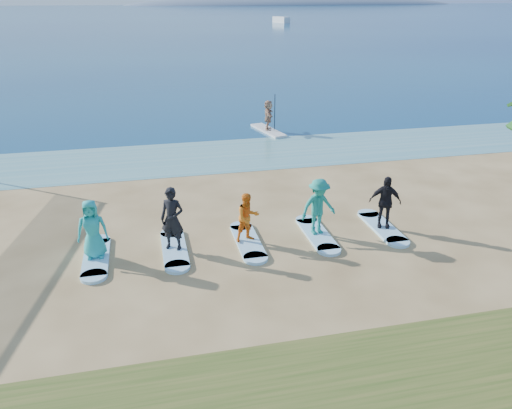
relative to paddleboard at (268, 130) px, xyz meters
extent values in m
plane|color=tan|center=(-4.36, -14.19, -0.06)|extent=(600.00, 600.00, 0.00)
plane|color=teal|center=(-4.36, -3.69, -0.05)|extent=(600.00, 600.00, 0.00)
plane|color=navy|center=(-4.36, 145.81, -0.05)|extent=(600.00, 600.00, 0.00)
ellipsoid|color=slate|center=(90.64, 285.81, -0.06)|extent=(220.00, 56.00, 18.00)
cube|color=silver|center=(0.00, 0.00, 0.00)|extent=(1.34, 3.08, 0.12)
imported|color=tan|center=(0.00, 0.00, 0.84)|extent=(0.81, 1.52, 1.57)
cube|color=silver|center=(28.63, 99.98, -0.06)|extent=(3.17, 5.73, 1.41)
cube|color=#A4DFFF|center=(-8.19, -12.50, -0.01)|extent=(0.70, 2.20, 0.09)
imported|color=teal|center=(-8.19, -12.50, 0.88)|extent=(0.84, 0.55, 1.70)
cube|color=#A4DFFF|center=(-6.00, -12.50, -0.01)|extent=(0.70, 2.20, 0.09)
imported|color=black|center=(-6.00, -12.50, 0.96)|extent=(0.80, 0.69, 1.86)
cube|color=#A4DFFF|center=(-3.80, -12.50, -0.01)|extent=(0.70, 2.20, 0.09)
imported|color=orange|center=(-3.80, -12.50, 0.78)|extent=(0.84, 0.72, 1.50)
cube|color=#A4DFFF|center=(-1.61, -12.50, -0.01)|extent=(0.70, 2.20, 0.09)
imported|color=#1C887A|center=(-1.61, -12.50, 0.92)|extent=(1.25, 0.86, 1.77)
cube|color=#A4DFFF|center=(0.59, -12.50, -0.01)|extent=(0.70, 2.20, 0.09)
imported|color=black|center=(0.59, -12.50, 0.87)|extent=(1.06, 0.73, 1.68)
camera|label=1|loc=(-6.55, -25.57, 6.90)|focal=35.00mm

